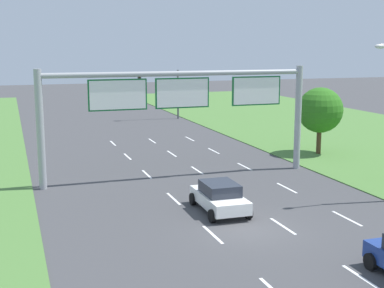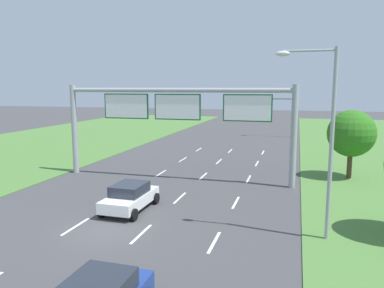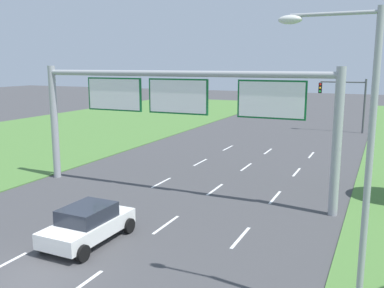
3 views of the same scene
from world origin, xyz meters
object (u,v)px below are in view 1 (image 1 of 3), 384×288
Objects in this scene: sign_gantry at (182,100)px; traffic_light_mast at (162,86)px; roadside_tree_mid at (320,110)px; car_lead_silver at (220,197)px.

traffic_light_mast is (6.22, 26.92, -1.09)m from sign_gantry.
traffic_light_mast is 23.95m from roadside_tree_mid.
roadside_tree_mid is at bearing 42.34° from car_lead_silver.
car_lead_silver is 0.24× the size of sign_gantry.
roadside_tree_mid is (6.10, -23.16, -0.44)m from traffic_light_mast.
car_lead_silver is at bearing -93.00° from sign_gantry.
traffic_light_mast reaches higher than car_lead_silver.
roadside_tree_mid is (12.32, 3.76, -1.53)m from sign_gantry.
sign_gantry reaches higher than car_lead_silver.
sign_gantry is (0.39, 7.38, 4.18)m from car_lead_silver.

